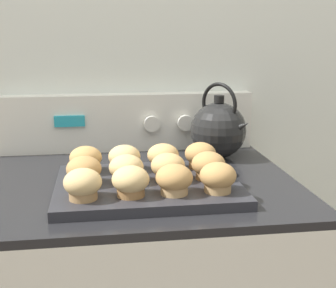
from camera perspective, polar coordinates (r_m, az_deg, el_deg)
name	(u,v)px	position (r m, az deg, el deg)	size (l,w,h in m)	color
wall_back	(125,60)	(1.43, -5.21, 10.13)	(8.00, 0.05, 2.40)	silver
control_panel	(129,122)	(1.40, -4.84, 2.68)	(0.75, 0.07, 0.17)	silver
muffin_pan	(148,186)	(1.05, -2.50, -5.15)	(0.41, 0.31, 0.02)	#28282D
muffin_r0_c0	(83,184)	(0.95, -10.35, -4.86)	(0.08, 0.08, 0.06)	#A37A4C
muffin_r0_c1	(131,182)	(0.95, -4.58, -4.58)	(0.08, 0.08, 0.06)	olive
muffin_r0_c2	(174,180)	(0.96, 0.76, -4.37)	(0.08, 0.08, 0.06)	tan
muffin_r0_c3	(218,178)	(0.98, 6.10, -4.09)	(0.08, 0.08, 0.06)	tan
muffin_r1_c0	(84,171)	(1.04, -10.21, -3.23)	(0.08, 0.08, 0.06)	#A37A4C
muffin_r1_c1	(126,169)	(1.04, -5.10, -3.06)	(0.08, 0.08, 0.06)	#A37A4C
muffin_r1_c2	(168,167)	(1.04, 0.00, -2.87)	(0.08, 0.08, 0.06)	#A37A4C
muffin_r1_c3	(208,166)	(1.06, 4.95, -2.65)	(0.08, 0.08, 0.06)	olive
muffin_r2_c0	(86,160)	(1.12, -10.00, -1.87)	(0.08, 0.08, 0.06)	#A37A4C
muffin_r2_c1	(124,158)	(1.12, -5.34, -1.75)	(0.08, 0.08, 0.06)	olive
muffin_r2_c2	(163,157)	(1.13, -0.60, -1.57)	(0.08, 0.08, 0.06)	tan
muffin_r2_c3	(200,155)	(1.15, 3.97, -1.39)	(0.08, 0.08, 0.06)	olive
tea_kettle	(219,129)	(1.31, 6.20, 1.80)	(0.16, 0.17, 0.21)	black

